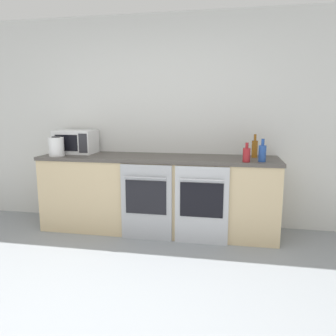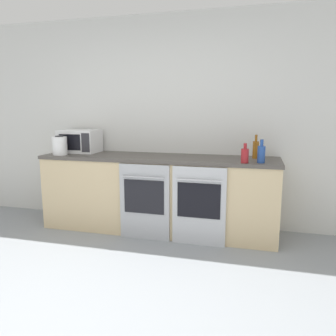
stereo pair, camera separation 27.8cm
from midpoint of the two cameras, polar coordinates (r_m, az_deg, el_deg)
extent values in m
cube|color=silver|center=(4.18, -2.71, 8.02)|extent=(10.00, 0.06, 2.60)
cube|color=#D1B789|center=(3.97, -3.78, -4.76)|extent=(2.78, 0.65, 0.87)
cube|color=#4C4742|center=(3.88, -3.86, 1.74)|extent=(2.80, 0.67, 0.04)
cube|color=#A8AAAF|center=(3.67, -5.99, -6.09)|extent=(0.58, 0.03, 0.86)
cube|color=black|center=(3.64, -6.09, -5.12)|extent=(0.46, 0.01, 0.38)
cylinder|color=#A8AAAF|center=(3.56, -6.25, -1.73)|extent=(0.47, 0.02, 0.02)
cube|color=#B7BABF|center=(3.55, 3.62, -6.62)|extent=(0.58, 0.03, 0.86)
cube|color=black|center=(3.51, 3.60, -5.63)|extent=(0.46, 0.01, 0.38)
cylinder|color=#B7BABF|center=(3.44, 3.59, -2.12)|extent=(0.47, 0.02, 0.02)
cube|color=silver|center=(4.35, -17.50, 4.40)|extent=(0.48, 0.34, 0.29)
cube|color=black|center=(4.22, -19.13, 4.14)|extent=(0.29, 0.01, 0.20)
cube|color=#2D2D33|center=(4.12, -16.49, 4.15)|extent=(0.11, 0.01, 0.23)
cylinder|color=#234793|center=(3.55, 13.97, 2.45)|extent=(0.08, 0.08, 0.18)
cylinder|color=#234793|center=(3.54, 14.05, 4.40)|extent=(0.03, 0.03, 0.07)
cylinder|color=maroon|center=(3.50, 11.32, 2.21)|extent=(0.08, 0.08, 0.15)
cylinder|color=maroon|center=(3.49, 11.38, 3.88)|extent=(0.03, 0.03, 0.06)
cylinder|color=#8C5114|center=(3.86, 12.87, 3.21)|extent=(0.07, 0.07, 0.19)
cylinder|color=#8C5114|center=(3.85, 12.95, 5.19)|extent=(0.03, 0.03, 0.07)
cylinder|color=white|center=(4.16, -20.69, 3.49)|extent=(0.18, 0.18, 0.22)
cylinder|color=#262628|center=(4.15, -20.79, 5.08)|extent=(0.10, 0.10, 0.01)
camera|label=1|loc=(0.14, -92.05, -0.37)|focal=35.00mm
camera|label=2|loc=(0.14, 87.95, 0.37)|focal=35.00mm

